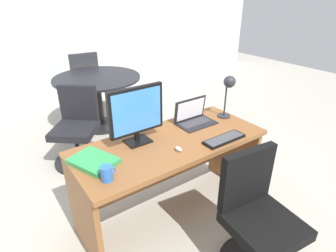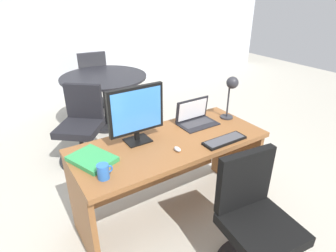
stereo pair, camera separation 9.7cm
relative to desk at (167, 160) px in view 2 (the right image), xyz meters
name	(u,v)px [view 2 (the right image)]	position (x,y,z in m)	size (l,w,h in m)	color
ground	(109,143)	(0.00, 1.45, -0.53)	(12.00, 12.00, 0.00)	#B7B2A3
back_wall	(52,18)	(0.00, 3.71, 0.87)	(10.00, 0.10, 2.80)	silver
desk	(167,160)	(0.00, 0.00, 0.00)	(1.60, 0.69, 0.75)	brown
monitor	(136,112)	(-0.23, 0.09, 0.47)	(0.46, 0.16, 0.46)	black
laptop	(195,116)	(0.38, 0.13, 0.28)	(0.35, 0.23, 0.22)	black
keyboard	(224,140)	(0.36, -0.30, 0.23)	(0.38, 0.12, 0.02)	black
mouse	(177,149)	(-0.04, -0.21, 0.23)	(0.04, 0.07, 0.03)	silver
desk_lamp	(231,88)	(0.70, 0.02, 0.52)	(0.12, 0.14, 0.41)	#2D2D33
book	(92,159)	(-0.64, 0.01, 0.23)	(0.33, 0.38, 0.03)	green
coffee_mug	(103,171)	(-0.64, -0.23, 0.27)	(0.11, 0.08, 0.10)	blue
office_chair	(254,229)	(0.18, -0.84, -0.16)	(0.56, 0.56, 0.91)	black
meeting_table	(105,89)	(0.20, 1.97, 0.05)	(1.19, 1.19, 0.77)	black
meeting_chair_near	(82,131)	(-0.37, 1.29, -0.17)	(0.65, 0.65, 0.88)	black
meeting_chair_far	(93,85)	(0.32, 2.85, -0.15)	(0.56, 0.56, 0.96)	black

